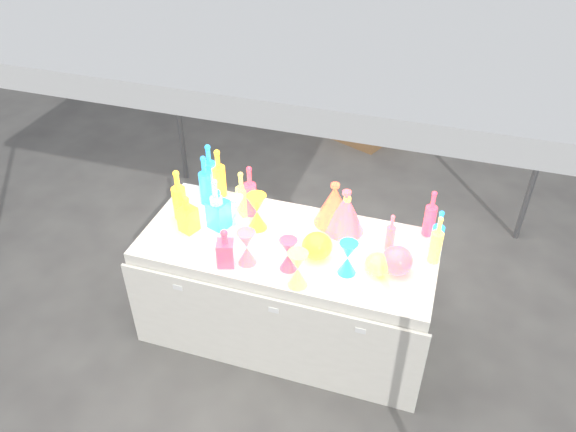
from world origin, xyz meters
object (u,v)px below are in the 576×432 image
(display_table, at_px, (288,288))
(bottle_0, at_px, (219,173))
(decanter_0, at_px, (188,213))
(hourglass_0, at_px, (288,254))
(globe_0, at_px, (317,247))
(lampshade_0, at_px, (334,204))
(cardboard_box_closed, at_px, (361,119))

(display_table, relative_size, bottle_0, 5.26)
(decanter_0, bearing_deg, hourglass_0, 8.61)
(display_table, distance_m, hourglass_0, 0.53)
(bottle_0, xyz_separation_m, hourglass_0, (0.67, -0.57, -0.07))
(decanter_0, relative_size, hourglass_0, 1.23)
(bottle_0, xyz_separation_m, decanter_0, (-0.03, -0.42, -0.05))
(globe_0, bearing_deg, lampshade_0, 88.17)
(bottle_0, bearing_deg, lampshade_0, -4.71)
(globe_0, height_order, lampshade_0, lampshade_0)
(cardboard_box_closed, xyz_separation_m, globe_0, (0.28, -2.83, 0.60))
(bottle_0, distance_m, lampshade_0, 0.81)
(hourglass_0, bearing_deg, decanter_0, 167.79)
(bottle_0, height_order, hourglass_0, bottle_0)
(lampshade_0, bearing_deg, decanter_0, -157.82)
(decanter_0, bearing_deg, lampshade_0, 43.48)
(cardboard_box_closed, distance_m, bottle_0, 2.57)
(cardboard_box_closed, distance_m, globe_0, 2.91)
(bottle_0, bearing_deg, globe_0, -27.79)
(bottle_0, distance_m, hourglass_0, 0.88)
(decanter_0, height_order, lampshade_0, lampshade_0)
(cardboard_box_closed, bearing_deg, bottle_0, -79.11)
(decanter_0, relative_size, lampshade_0, 0.87)
(lampshade_0, bearing_deg, cardboard_box_closed, 96.33)
(decanter_0, xyz_separation_m, lampshade_0, (0.84, 0.35, 0.02))
(globe_0, distance_m, lampshade_0, 0.36)
(cardboard_box_closed, relative_size, globe_0, 3.32)
(hourglass_0, relative_size, lampshade_0, 0.71)
(cardboard_box_closed, height_order, bottle_0, bottle_0)
(display_table, xyz_separation_m, bottle_0, (-0.60, 0.36, 0.55))
(bottle_0, height_order, decanter_0, bottle_0)
(hourglass_0, bearing_deg, globe_0, 48.87)
(display_table, height_order, hourglass_0, hourglass_0)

